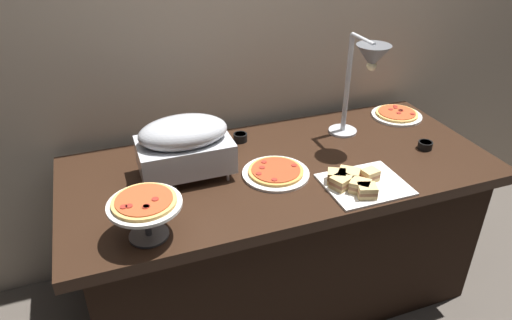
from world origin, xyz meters
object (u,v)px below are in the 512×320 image
at_px(heat_lamp, 367,66).
at_px(pizza_plate_front, 276,172).
at_px(pizza_plate_raised_stand, 145,207).
at_px(sauce_cup_far, 425,145).
at_px(sauce_cup_near, 240,137).
at_px(sandwich_platter, 357,182).
at_px(chafing_dish, 184,144).
at_px(pizza_plate_center, 397,114).

bearing_deg(heat_lamp, pizza_plate_front, -166.01).
height_order(heat_lamp, pizza_plate_raised_stand, heat_lamp).
bearing_deg(sauce_cup_far, pizza_plate_front, 177.96).
bearing_deg(sauce_cup_near, pizza_plate_front, -82.69).
distance_m(heat_lamp, sauce_cup_near, 0.67).
relative_size(pizza_plate_front, pizza_plate_raised_stand, 1.13).
bearing_deg(heat_lamp, sauce_cup_near, 155.97).
distance_m(heat_lamp, pizza_plate_front, 0.61).
xyz_separation_m(heat_lamp, sandwich_platter, (-0.19, -0.32, -0.37)).
bearing_deg(sauce_cup_far, heat_lamp, 152.65).
bearing_deg(pizza_plate_raised_stand, sauce_cup_near, 46.98).
relative_size(chafing_dish, heat_lamp, 0.77).
distance_m(sandwich_platter, sauce_cup_near, 0.64).
height_order(pizza_plate_front, sauce_cup_near, sauce_cup_near).
relative_size(pizza_plate_front, pizza_plate_center, 1.09).
distance_m(pizza_plate_center, pizza_plate_raised_stand, 1.51).
height_order(pizza_plate_front, pizza_plate_center, same).
distance_m(pizza_plate_center, sandwich_platter, 0.76).
bearing_deg(pizza_plate_front, sandwich_platter, -36.29).
height_order(sandwich_platter, sauce_cup_far, sandwich_platter).
distance_m(chafing_dish, sandwich_platter, 0.73).
bearing_deg(chafing_dish, sauce_cup_near, 34.92).
bearing_deg(pizza_plate_front, sauce_cup_far, -2.04).
distance_m(heat_lamp, pizza_plate_center, 0.56).
relative_size(heat_lamp, pizza_plate_front, 1.74).
xyz_separation_m(pizza_plate_raised_stand, sandwich_platter, (0.85, 0.02, -0.10)).
relative_size(pizza_plate_raised_stand, sandwich_platter, 0.77).
distance_m(chafing_dish, heat_lamp, 0.86).
height_order(pizza_plate_raised_stand, sauce_cup_far, pizza_plate_raised_stand).
height_order(chafing_dish, heat_lamp, heat_lamp).
bearing_deg(pizza_plate_raised_stand, sauce_cup_far, 8.41).
xyz_separation_m(heat_lamp, sauce_cup_near, (-0.51, 0.23, -0.37)).
distance_m(chafing_dish, pizza_plate_center, 1.21).
height_order(pizza_plate_front, sauce_cup_far, sauce_cup_far).
xyz_separation_m(sandwich_platter, sauce_cup_near, (-0.32, 0.55, -0.00)).
bearing_deg(pizza_plate_front, heat_lamp, 13.99).
bearing_deg(pizza_plate_front, pizza_plate_raised_stand, -158.87).
bearing_deg(pizza_plate_raised_stand, heat_lamp, 17.99).
xyz_separation_m(pizza_plate_raised_stand, sauce_cup_near, (0.53, 0.57, -0.11)).
relative_size(chafing_dish, sandwich_platter, 1.16).
bearing_deg(pizza_plate_raised_stand, sandwich_platter, 1.25).
height_order(heat_lamp, sauce_cup_near, heat_lamp).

